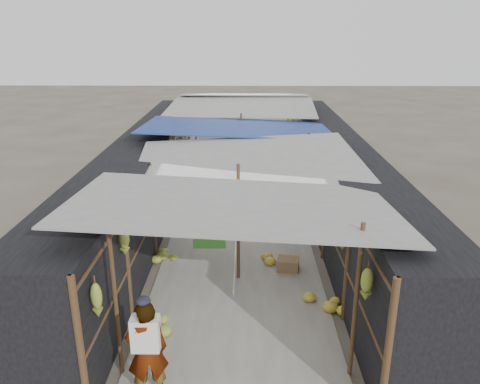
{
  "coord_description": "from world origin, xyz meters",
  "views": [
    {
      "loc": [
        0.14,
        -6.05,
        5.16
      ],
      "look_at": [
        0.01,
        5.16,
        1.25
      ],
      "focal_mm": 35.0,
      "sensor_mm": 36.0,
      "label": 1
    }
  ],
  "objects_px": {
    "shopper_blue": "(211,174)",
    "vendor_elderly": "(147,351)",
    "crate_near": "(288,264)",
    "black_basin": "(272,173)",
    "vendor_seated": "(292,180)"
  },
  "relations": [
    {
      "from": "black_basin",
      "to": "vendor_seated",
      "type": "relative_size",
      "value": 0.74
    },
    {
      "from": "crate_near",
      "to": "shopper_blue",
      "type": "distance_m",
      "value": 4.91
    },
    {
      "from": "crate_near",
      "to": "shopper_blue",
      "type": "relative_size",
      "value": 0.26
    },
    {
      "from": "crate_near",
      "to": "vendor_elderly",
      "type": "distance_m",
      "value": 4.59
    },
    {
      "from": "vendor_elderly",
      "to": "vendor_seated",
      "type": "bearing_deg",
      "value": -123.71
    },
    {
      "from": "crate_near",
      "to": "shopper_blue",
      "type": "xyz_separation_m",
      "value": [
        -2.02,
        4.41,
        0.78
      ]
    },
    {
      "from": "black_basin",
      "to": "vendor_elderly",
      "type": "relative_size",
      "value": 0.41
    },
    {
      "from": "shopper_blue",
      "to": "vendor_elderly",
      "type": "bearing_deg",
      "value": -117.67
    },
    {
      "from": "vendor_seated",
      "to": "crate_near",
      "type": "bearing_deg",
      "value": -31.93
    },
    {
      "from": "vendor_elderly",
      "to": "shopper_blue",
      "type": "bearing_deg",
      "value": -108.19
    },
    {
      "from": "shopper_blue",
      "to": "black_basin",
      "type": "bearing_deg",
      "value": 29.23
    },
    {
      "from": "black_basin",
      "to": "vendor_seated",
      "type": "bearing_deg",
      "value": -74.06
    },
    {
      "from": "crate_near",
      "to": "black_basin",
      "type": "distance_m",
      "value": 7.27
    },
    {
      "from": "black_basin",
      "to": "crate_near",
      "type": "bearing_deg",
      "value": -90.13
    },
    {
      "from": "crate_near",
      "to": "black_basin",
      "type": "relative_size",
      "value": 0.73
    }
  ]
}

